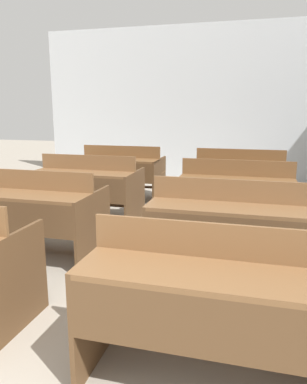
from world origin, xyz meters
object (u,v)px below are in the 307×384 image
object	(u,v)px
bench_second_right	(227,226)
bench_back_left	(121,170)
bench_back_right	(239,176)
bench_second_left	(31,211)
bench_front_right	(210,297)
bench_third_right	(236,194)
bench_third_left	(87,186)

from	to	relation	value
bench_second_right	bench_back_left	distance (m)	3.14
bench_back_right	bench_second_left	bearing A→B (deg)	-126.39
bench_front_right	bench_second_left	world-z (taller)	same
bench_second_left	bench_third_right	world-z (taller)	same
bench_third_right	bench_third_left	bearing A→B (deg)	-179.30
bench_second_left	bench_second_right	world-z (taller)	same
bench_second_left	bench_third_right	distance (m)	2.27
bench_back_left	bench_third_right	bearing A→B (deg)	-33.87
bench_front_right	bench_third_left	world-z (taller)	same
bench_back_right	bench_third_right	bearing A→B (deg)	-89.18
bench_third_right	bench_back_left	size ratio (longest dim) A/B	1.00
bench_third_left	bench_third_right	size ratio (longest dim) A/B	1.00
bench_third_left	bench_second_right	bearing A→B (deg)	-33.79
bench_third_right	bench_back_right	size ratio (longest dim) A/B	1.00
bench_front_right	bench_back_left	bearing A→B (deg)	116.31
bench_second_left	bench_third_left	xyz separation A→B (m)	(0.00, 1.26, 0.00)
bench_third_left	bench_back_right	bearing A→B (deg)	34.23
bench_third_right	bench_back_right	distance (m)	1.24
bench_third_right	bench_back_left	xyz separation A→B (m)	(-1.88, 1.26, 0.00)
bench_second_left	bench_back_right	distance (m)	3.12
bench_back_left	bench_back_right	xyz separation A→B (m)	(1.86, -0.03, 0.00)
bench_front_right	bench_second_right	world-z (taller)	same
bench_second_left	bench_back_right	bearing A→B (deg)	53.61
bench_second_left	bench_second_right	distance (m)	1.86
bench_back_left	bench_second_left	bearing A→B (deg)	-89.80
bench_front_right	bench_third_right	bearing A→B (deg)	89.90
bench_front_right	bench_second_left	xyz separation A→B (m)	(-1.87, 1.25, 0.00)
bench_front_right	bench_third_right	size ratio (longest dim) A/B	1.00
bench_second_left	bench_second_right	xyz separation A→B (m)	(1.86, 0.01, 0.00)
bench_second_right	bench_front_right	bearing A→B (deg)	-89.77
bench_back_left	bench_second_right	bearing A→B (deg)	-53.50
bench_third_left	bench_third_right	bearing A→B (deg)	0.70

